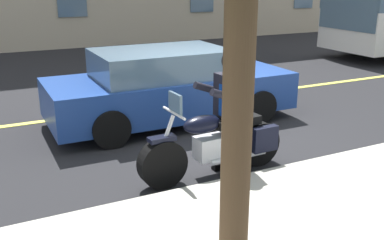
{
  "coord_description": "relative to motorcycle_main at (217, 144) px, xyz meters",
  "views": [
    {
      "loc": [
        3.55,
        6.57,
        2.67
      ],
      "look_at": [
        0.94,
        1.25,
        0.75
      ],
      "focal_mm": 41.49,
      "sensor_mm": 36.0,
      "label": 1
    }
  ],
  "objects": [
    {
      "name": "ground_plane",
      "position": [
        -0.7,
        -1.55,
        -0.45
      ],
      "size": [
        80.0,
        80.0,
        0.0
      ],
      "primitive_type": "plane",
      "color": "black"
    },
    {
      "name": "lane_center_stripe",
      "position": [
        -0.7,
        -3.55,
        -0.45
      ],
      "size": [
        60.0,
        0.16,
        0.01
      ],
      "primitive_type": "cube",
      "color": "#E5DB4C",
      "rests_on": "ground_plane"
    },
    {
      "name": "motorcycle_main",
      "position": [
        0.0,
        0.0,
        0.0
      ],
      "size": [
        2.22,
        0.65,
        1.26
      ],
      "color": "black",
      "rests_on": "ground_plane"
    },
    {
      "name": "rider_main",
      "position": [
        -0.19,
        -0.01,
        0.58
      ],
      "size": [
        0.64,
        0.57,
        1.74
      ],
      "color": "black",
      "rests_on": "ground_plane"
    },
    {
      "name": "car_dark",
      "position": [
        -0.35,
        -2.51,
        0.24
      ],
      "size": [
        4.6,
        1.92,
        1.4
      ],
      "color": "navy",
      "rests_on": "ground_plane"
    }
  ]
}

